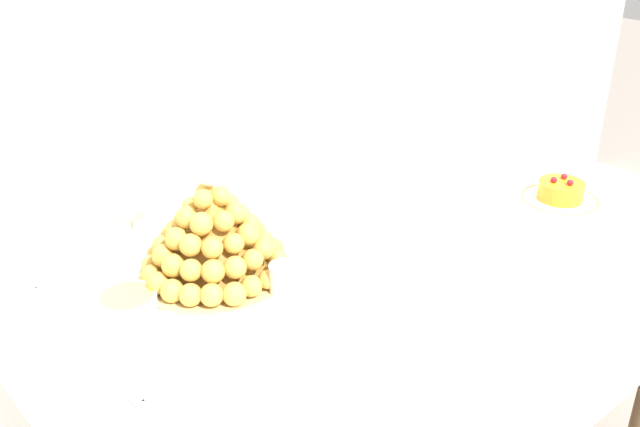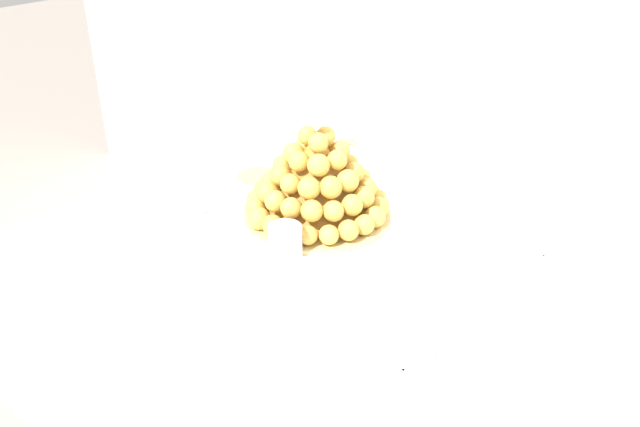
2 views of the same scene
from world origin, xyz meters
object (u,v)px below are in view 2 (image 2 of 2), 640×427
at_px(serving_tray, 322,237).
at_px(creme_brulee_ramekin, 259,181).
at_px(dessert_cup_mid_left, 285,243).
at_px(dessert_cup_centre, 397,307).
at_px(wine_glass, 348,131).
at_px(macaron_goblet, 616,292).
at_px(dessert_cup_left, 195,197).
at_px(croquembouche, 317,179).

height_order(serving_tray, creme_brulee_ramekin, creme_brulee_ramekin).
xyz_separation_m(dessert_cup_mid_left, dessert_cup_centre, (0.25, -0.01, -0.00)).
relative_size(dessert_cup_mid_left, wine_glass, 0.38).
relative_size(dessert_cup_centre, macaron_goblet, 0.21).
bearing_deg(serving_tray, dessert_cup_left, -158.51).
height_order(dessert_cup_mid_left, wine_glass, wine_glass).
relative_size(serving_tray, macaron_goblet, 2.41).
height_order(dessert_cup_centre, wine_glass, wine_glass).
bearing_deg(creme_brulee_ramekin, wine_glass, 58.53).
height_order(dessert_cup_mid_left, dessert_cup_centre, dessert_cup_mid_left).
bearing_deg(serving_tray, dessert_cup_mid_left, -89.34).
xyz_separation_m(serving_tray, dessert_cup_left, (-0.24, -0.10, 0.03)).
relative_size(serving_tray, wine_glass, 4.40).
xyz_separation_m(croquembouche, macaron_goblet, (0.58, -0.10, 0.09)).
relative_size(croquembouche, creme_brulee_ramekin, 2.74).
bearing_deg(macaron_goblet, croquembouche, 170.14).
height_order(serving_tray, dessert_cup_mid_left, dessert_cup_mid_left).
bearing_deg(creme_brulee_ramekin, dessert_cup_left, -95.80).
bearing_deg(dessert_cup_mid_left, croquembouche, 112.91).
height_order(dessert_cup_mid_left, creme_brulee_ramekin, dessert_cup_mid_left).
bearing_deg(dessert_cup_centre, croquembouche, 154.59).
xyz_separation_m(creme_brulee_ramekin, wine_glass, (0.10, 0.16, 0.09)).
bearing_deg(dessert_cup_left, wine_glass, 69.97).
height_order(creme_brulee_ramekin, macaron_goblet, macaron_goblet).
height_order(dessert_cup_left, dessert_cup_centre, dessert_cup_left).
bearing_deg(dessert_cup_mid_left, dessert_cup_left, -178.66).
xyz_separation_m(serving_tray, dessert_cup_mid_left, (0.00, -0.09, 0.03)).
xyz_separation_m(serving_tray, wine_glass, (-0.13, 0.21, 0.10)).
bearing_deg(dessert_cup_left, croquembouche, 37.10).
xyz_separation_m(dessert_cup_centre, creme_brulee_ramekin, (-0.47, 0.15, -0.01)).
bearing_deg(dessert_cup_left, macaron_goblet, 3.04).
bearing_deg(dessert_cup_mid_left, creme_brulee_ramekin, 147.69).
height_order(croquembouche, wine_glass, croquembouche).
distance_m(croquembouche, dessert_cup_mid_left, 0.16).
height_order(serving_tray, dessert_cup_centre, dessert_cup_centre).
xyz_separation_m(croquembouche, wine_glass, (-0.07, 0.17, 0.02)).
distance_m(serving_tray, dessert_cup_left, 0.26).
bearing_deg(croquembouche, serving_tray, -39.03).
bearing_deg(dessert_cup_left, dessert_cup_centre, -0.35).
bearing_deg(wine_glass, serving_tray, -58.78).
relative_size(dessert_cup_mid_left, creme_brulee_ramekin, 0.57).
bearing_deg(serving_tray, wine_glass, 121.22).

